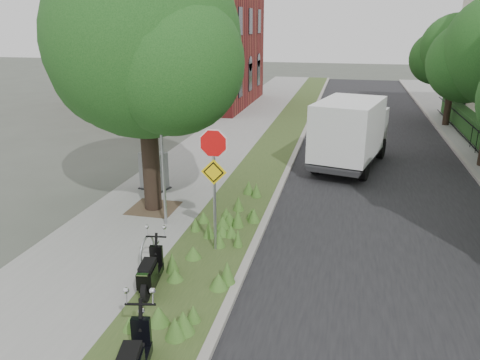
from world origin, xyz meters
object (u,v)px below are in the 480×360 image
Objects in this scene: sign_assembly at (214,166)px; scooter_near at (150,276)px; utility_cabinet at (154,172)px; box_truck at (351,130)px.

sign_assembly reaches higher than scooter_near.
utility_cabinet is (-3.27, 3.90, -1.59)m from sign_assembly.
box_truck reaches higher than utility_cabinet.
utility_cabinet is at bearing -145.20° from box_truck.
sign_assembly reaches higher than utility_cabinet.
scooter_near is (-0.81, -2.16, -1.85)m from sign_assembly.
scooter_near is at bearing -110.62° from sign_assembly.
sign_assembly is at bearing -110.83° from box_truck.
sign_assembly is 9.02m from box_truck.
scooter_near is 11.34m from box_truck.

